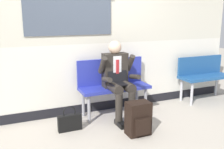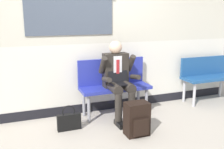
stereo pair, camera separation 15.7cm
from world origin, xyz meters
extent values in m
plane|color=#B2A899|center=(0.00, 0.00, 0.00)|extent=(18.00, 18.00, 0.00)
cube|color=silver|center=(0.00, 0.61, 0.67)|extent=(5.59, 0.12, 1.02)
cube|color=black|center=(0.00, 0.61, 0.08)|extent=(5.59, 0.14, 0.16)
cube|color=#28339E|center=(0.28, 0.26, 0.47)|extent=(1.17, 0.42, 0.05)
cube|color=#28339E|center=(0.28, 0.44, 0.71)|extent=(1.17, 0.04, 0.44)
cylinder|color=gray|center=(-0.23, 0.11, 0.22)|extent=(0.05, 0.05, 0.45)
cylinder|color=gray|center=(-0.23, 0.41, 0.22)|extent=(0.05, 0.05, 0.45)
cylinder|color=gray|center=(0.78, 0.11, 0.22)|extent=(0.05, 0.05, 0.45)
cylinder|color=gray|center=(0.78, 0.41, 0.22)|extent=(0.05, 0.05, 0.45)
cube|color=navy|center=(2.21, 0.26, 0.47)|extent=(1.05, 0.42, 0.05)
cube|color=navy|center=(2.21, 0.44, 0.67)|extent=(1.05, 0.04, 0.36)
cylinder|color=#B7B7BC|center=(1.77, 0.11, 0.22)|extent=(0.05, 0.05, 0.45)
cylinder|color=#B7B7BC|center=(1.77, 0.41, 0.22)|extent=(0.05, 0.05, 0.45)
cylinder|color=#B7B7BC|center=(2.66, 0.41, 0.22)|extent=(0.05, 0.05, 0.45)
cylinder|color=#2D2823|center=(0.17, 0.05, 0.54)|extent=(0.15, 0.40, 0.15)
cylinder|color=#2D2823|center=(0.17, -0.14, 0.25)|extent=(0.11, 0.11, 0.50)
cube|color=black|center=(0.17, -0.20, 0.04)|extent=(0.10, 0.26, 0.07)
cylinder|color=#2D2823|center=(0.39, 0.05, 0.54)|extent=(0.15, 0.40, 0.15)
cylinder|color=#2D2823|center=(0.39, -0.14, 0.25)|extent=(0.11, 0.11, 0.50)
cube|color=black|center=(0.39, -0.20, 0.04)|extent=(0.10, 0.26, 0.07)
cube|color=#2D2823|center=(0.28, 0.26, 0.77)|extent=(0.40, 0.18, 0.55)
cube|color=silver|center=(0.28, 0.16, 0.82)|extent=(0.14, 0.01, 0.39)
cube|color=#B22328|center=(0.28, 0.15, 0.79)|extent=(0.05, 0.01, 0.33)
sphere|color=beige|center=(0.28, 0.26, 1.14)|extent=(0.21, 0.21, 0.21)
cylinder|color=#2D2823|center=(0.04, 0.19, 0.88)|extent=(0.09, 0.25, 0.30)
cylinder|color=#2D2823|center=(0.04, 0.02, 0.69)|extent=(0.08, 0.27, 0.12)
cylinder|color=#2D2823|center=(0.52, 0.19, 0.88)|extent=(0.09, 0.25, 0.30)
cylinder|color=#2D2823|center=(0.52, 0.02, 0.69)|extent=(0.08, 0.27, 0.12)
cube|color=black|center=(0.28, 0.02, 0.60)|extent=(0.33, 0.22, 0.02)
cube|color=black|center=(0.28, 0.15, 0.71)|extent=(0.33, 0.08, 0.21)
cube|color=black|center=(0.27, -0.54, 0.24)|extent=(0.32, 0.22, 0.47)
cube|color=black|center=(0.27, -0.67, 0.17)|extent=(0.23, 0.04, 0.24)
cube|color=black|center=(-0.57, -0.05, 0.12)|extent=(0.34, 0.09, 0.24)
torus|color=black|center=(-0.57, -0.05, 0.28)|extent=(0.19, 0.02, 0.19)
camera|label=1|loc=(-1.40, -3.47, 1.64)|focal=41.29mm
camera|label=2|loc=(-1.25, -3.53, 1.64)|focal=41.29mm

